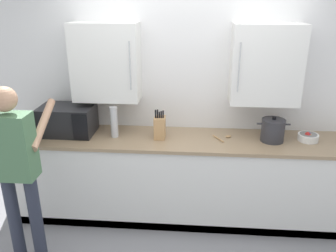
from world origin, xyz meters
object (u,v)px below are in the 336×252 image
object	(u,v)px
knife_block	(160,127)
person_figure	(16,165)
thermos_flask	(114,122)
stock_pot	(273,130)
wooden_spoon	(224,137)
microwave_oven	(64,120)
fruit_bowl	(308,137)

from	to	relation	value
knife_block	person_figure	xyz separation A→B (m)	(-1.11, -0.84, -0.05)
thermos_flask	stock_pot	xyz separation A→B (m)	(1.62, 0.02, -0.05)
wooden_spoon	microwave_oven	bearing A→B (deg)	-179.87
stock_pot	person_figure	world-z (taller)	person_figure
knife_block	wooden_spoon	bearing A→B (deg)	3.84
knife_block	fruit_bowl	size ratio (longest dim) A/B	1.54
fruit_bowl	person_figure	bearing A→B (deg)	-161.33
fruit_bowl	stock_pot	distance (m)	0.38
stock_pot	person_figure	xyz separation A→B (m)	(-2.26, -0.85, -0.04)
wooden_spoon	person_figure	bearing A→B (deg)	-153.57
thermos_flask	stock_pot	world-z (taller)	thermos_flask
thermos_flask	wooden_spoon	bearing A→B (deg)	2.57
wooden_spoon	knife_block	bearing A→B (deg)	-176.16
fruit_bowl	wooden_spoon	bearing A→B (deg)	-179.72
fruit_bowl	thermos_flask	world-z (taller)	thermos_flask
fruit_bowl	person_figure	world-z (taller)	person_figure
stock_pot	knife_block	bearing A→B (deg)	-179.32
microwave_oven	stock_pot	bearing A→B (deg)	-0.72
thermos_flask	stock_pot	bearing A→B (deg)	0.70
wooden_spoon	person_figure	distance (m)	1.98
microwave_oven	person_figure	xyz separation A→B (m)	(-0.09, -0.88, -0.08)
thermos_flask	fruit_bowl	bearing A→B (deg)	1.59
fruit_bowl	stock_pot	bearing A→B (deg)	-174.54
knife_block	person_figure	size ratio (longest dim) A/B	0.19
fruit_bowl	thermos_flask	bearing A→B (deg)	-178.41
wooden_spoon	fruit_bowl	bearing A→B (deg)	0.28
fruit_bowl	knife_block	bearing A→B (deg)	-178.16
stock_pot	fruit_bowl	bearing A→B (deg)	5.46
microwave_oven	knife_block	size ratio (longest dim) A/B	2.49
person_figure	stock_pot	bearing A→B (deg)	20.67
knife_block	microwave_oven	bearing A→B (deg)	177.72
fruit_bowl	wooden_spoon	xyz separation A→B (m)	(-0.85, -0.00, -0.03)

